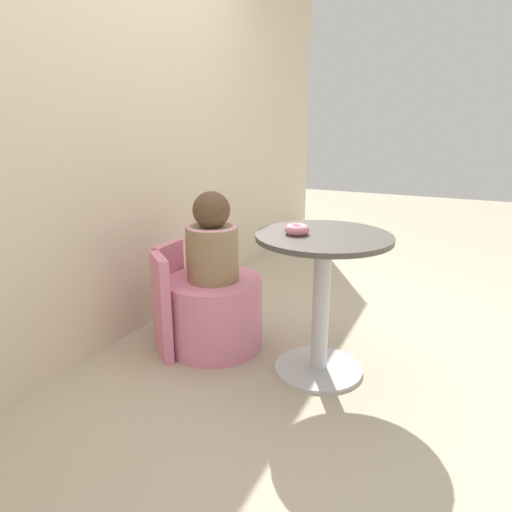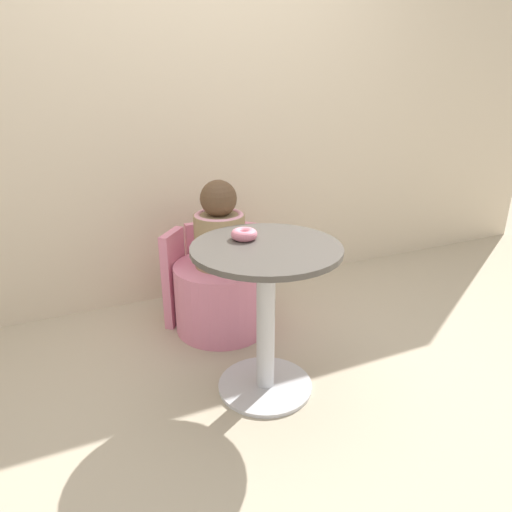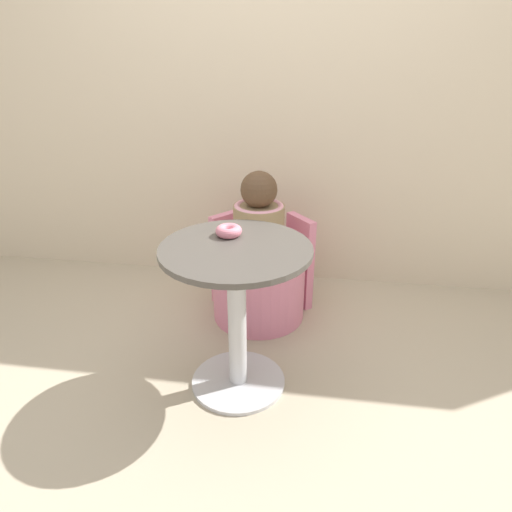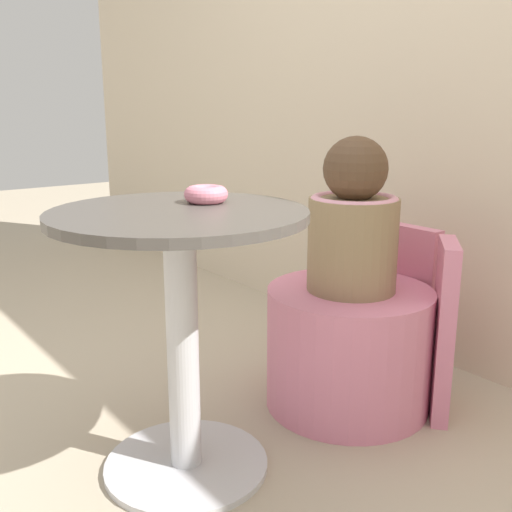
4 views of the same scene
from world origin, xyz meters
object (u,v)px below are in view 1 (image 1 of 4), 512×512
child_figure (212,242)px  donut (297,230)px  round_table (322,281)px  tub_chair (214,313)px

child_figure → donut: size_ratio=4.14×
child_figure → donut: child_figure is taller
round_table → child_figure: 0.62m
tub_chair → donut: size_ratio=4.58×
donut → tub_chair: bearing=82.8°
round_table → donut: 0.28m
round_table → child_figure: size_ratio=1.49×
tub_chair → child_figure: bearing=-84.6°
round_table → child_figure: child_figure is taller
tub_chair → child_figure: child_figure is taller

